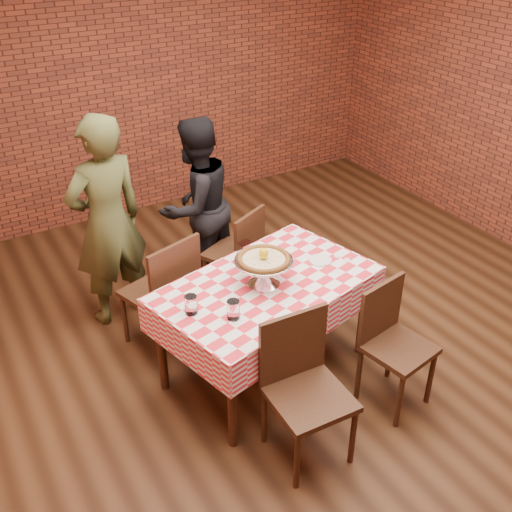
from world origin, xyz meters
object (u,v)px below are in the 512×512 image
at_px(table, 266,328).
at_px(diner_olive, 107,223).
at_px(diner_black, 196,206).
at_px(pizza, 264,259).
at_px(condiment_caddy, 245,251).
at_px(chair_near_left, 310,396).
at_px(pizza_stand, 264,272).
at_px(chair_far_left, 159,290).
at_px(chair_near_right, 399,350).
at_px(chair_far_right, 233,255).
at_px(water_glass_left, 233,310).
at_px(water_glass_right, 191,305).

distance_m(table, diner_olive, 1.46).
bearing_deg(diner_black, pizza, 66.87).
xyz_separation_m(condiment_caddy, chair_near_left, (-0.20, -1.11, -0.36)).
bearing_deg(pizza, pizza_stand, -90.00).
bearing_deg(chair_far_left, table, 109.98).
bearing_deg(diner_olive, chair_far_left, 98.30).
distance_m(condiment_caddy, diner_black, 0.97).
bearing_deg(table, condiment_caddy, 86.42).
distance_m(condiment_caddy, diner_olive, 1.12).
xyz_separation_m(table, chair_near_right, (0.58, -0.71, 0.06)).
xyz_separation_m(pizza_stand, chair_near_left, (-0.16, -0.79, -0.38)).
distance_m(table, chair_near_right, 0.92).
distance_m(chair_far_left, diner_black, 0.91).
bearing_deg(chair_far_right, pizza, 49.21).
relative_size(condiment_caddy, chair_near_right, 0.16).
bearing_deg(water_glass_left, pizza, 33.48).
bearing_deg(pizza, chair_far_right, 74.72).
bearing_deg(condiment_caddy, pizza_stand, -106.77).
bearing_deg(pizza, water_glass_left, -146.52).
bearing_deg(chair_near_right, diner_olive, 113.47).
distance_m(pizza_stand, diner_black, 1.29).
height_order(chair_near_right, chair_far_left, chair_far_left).
height_order(water_glass_right, chair_far_right, water_glass_right).
bearing_deg(pizza, condiment_caddy, 82.96).
relative_size(condiment_caddy, diner_black, 0.09).
height_order(water_glass_left, condiment_caddy, condiment_caddy).
distance_m(pizza, water_glass_left, 0.45).
relative_size(pizza, chair_far_left, 0.37).
bearing_deg(chair_near_right, chair_near_left, 175.04).
bearing_deg(chair_near_left, water_glass_right, 121.36).
relative_size(water_glass_right, chair_far_left, 0.13).
distance_m(pizza_stand, water_glass_right, 0.57).
distance_m(table, water_glass_left, 0.63).
relative_size(pizza_stand, chair_far_right, 0.46).
relative_size(pizza, diner_olive, 0.21).
relative_size(diner_olive, diner_black, 1.13).
bearing_deg(water_glass_right, chair_near_left, -61.23).
height_order(chair_far_left, diner_black, diner_black).
relative_size(table, water_glass_right, 11.62).
height_order(pizza_stand, chair_far_left, chair_far_left).
relative_size(water_glass_left, water_glass_right, 1.00).
height_order(pizza_stand, pizza, pizza).
bearing_deg(table, pizza_stand, 156.23).
relative_size(water_glass_left, diner_black, 0.08).
bearing_deg(chair_near_right, table, 118.89).
relative_size(pizza_stand, diner_olive, 0.23).
xyz_separation_m(water_glass_left, condiment_caddy, (0.40, 0.56, 0.01)).
distance_m(chair_far_left, chair_far_right, 0.77).
bearing_deg(water_glass_left, chair_near_left, -69.98).
distance_m(chair_near_right, diner_olive, 2.32).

